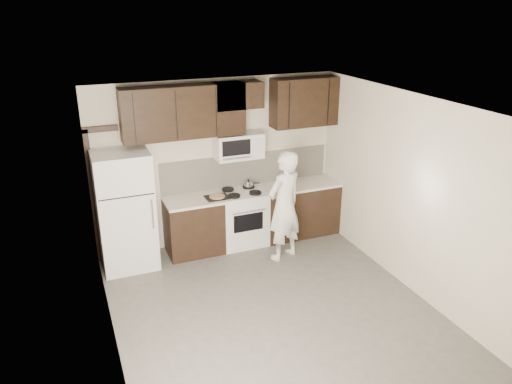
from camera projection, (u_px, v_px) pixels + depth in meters
floor at (272, 308)px, 6.59m from camera, size 4.50×4.50×0.00m
back_wall at (217, 163)px, 8.05m from camera, size 4.00×0.00×4.00m
ceiling at (275, 105)px, 5.61m from camera, size 4.50×4.50×0.00m
counter_run at (259, 215)px, 8.31m from camera, size 2.95×0.64×0.91m
stove at (242, 217)px, 8.21m from camera, size 0.76×0.66×0.94m
backsplash at (246, 169)px, 8.27m from camera, size 2.90×0.02×0.54m
upper_cabinets at (232, 106)px, 7.63m from camera, size 3.48×0.35×0.78m
microwave at (238, 146)px, 7.88m from camera, size 0.76×0.42×0.40m
refrigerator at (125, 211)px, 7.36m from camera, size 0.80×0.76×1.80m
door_trim at (94, 185)px, 7.38m from camera, size 0.50×0.08×2.12m
saucepan at (249, 184)px, 8.22m from camera, size 0.26×0.15×0.15m
baking_tray at (217, 197)px, 7.80m from camera, size 0.37×0.28×0.02m
pizza at (217, 196)px, 7.79m from camera, size 0.25×0.25×0.02m
person at (284, 206)px, 7.59m from camera, size 0.74×0.62×1.74m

